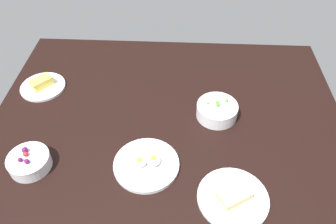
% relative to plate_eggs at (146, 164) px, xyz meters
% --- Properties ---
extents(dining_table, '(1.40, 1.07, 0.04)m').
position_rel_plate_eggs_xyz_m(dining_table, '(0.06, 0.25, -0.03)').
color(dining_table, black).
rests_on(dining_table, ground).
extents(plate_eggs, '(0.23, 0.23, 0.05)m').
position_rel_plate_eggs_xyz_m(plate_eggs, '(0.00, 0.00, 0.00)').
color(plate_eggs, silver).
rests_on(plate_eggs, dining_table).
extents(bowl_peas, '(0.16, 0.16, 0.07)m').
position_rel_plate_eggs_xyz_m(bowl_peas, '(0.26, 0.26, 0.02)').
color(bowl_peas, silver).
rests_on(bowl_peas, dining_table).
extents(plate_cheese, '(0.19, 0.19, 0.05)m').
position_rel_plate_eggs_xyz_m(plate_cheese, '(-0.49, 0.39, 0.00)').
color(plate_cheese, silver).
rests_on(plate_cheese, dining_table).
extents(bowl_berries, '(0.14, 0.14, 0.07)m').
position_rel_plate_eggs_xyz_m(bowl_berries, '(-0.40, -0.02, 0.02)').
color(bowl_berries, silver).
rests_on(bowl_berries, dining_table).
extents(plate_sandwich, '(0.23, 0.23, 0.04)m').
position_rel_plate_eggs_xyz_m(plate_sandwich, '(0.29, -0.12, -0.00)').
color(plate_sandwich, silver).
rests_on(plate_sandwich, dining_table).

